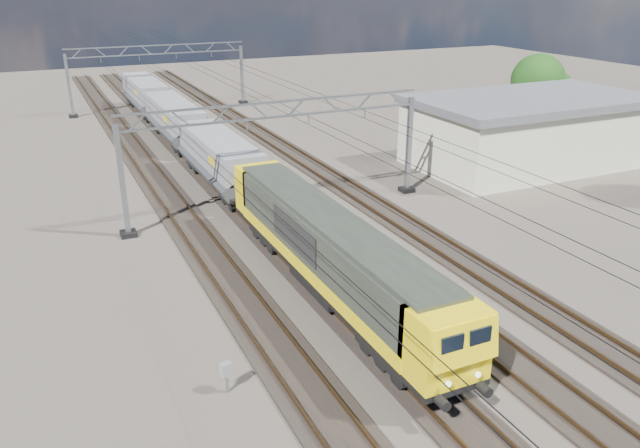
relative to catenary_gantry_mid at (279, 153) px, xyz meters
name	(u,v)px	position (x,y,z in m)	size (l,w,h in m)	color
ground	(306,233)	(0.00, -4.00, -3.91)	(160.00, 160.00, 0.00)	#2A2420
track_outer_west	(206,250)	(-6.00, -4.00, -3.83)	(2.60, 140.00, 0.30)	black
track_loco	(274,238)	(-2.00, -4.00, -3.83)	(2.60, 140.00, 0.30)	black
track_inner_east	(336,227)	(2.00, -4.00, -3.83)	(2.60, 140.00, 0.30)	black
track_outer_east	(393,217)	(6.00, -4.00, -3.83)	(2.60, 140.00, 0.30)	black
catenary_gantry_mid	(279,153)	(0.00, 0.00, 0.00)	(19.90, 0.90, 7.11)	gray
catenary_gantry_far	(160,75)	(0.00, 36.00, 0.00)	(19.90, 0.90, 7.11)	gray
overhead_wires	(256,111)	(0.00, 4.00, 1.84)	(12.03, 140.00, 0.53)	black
locomotive	(329,249)	(-2.00, -11.28, -1.58)	(2.76, 21.10, 3.62)	black
hopper_wagon_lead	(220,157)	(-2.00, 6.42, -1.67)	(3.38, 13.00, 3.25)	black
hopper_wagon_mid	(174,118)	(-2.00, 20.62, -1.67)	(3.38, 13.00, 3.25)	black
hopper_wagon_third	(145,93)	(-2.00, 34.82, -1.67)	(3.38, 13.00, 3.25)	black
trackside_cabinet	(226,370)	(-8.64, -16.56, -2.96)	(0.48, 0.41, 1.25)	gray
industrial_shed	(529,130)	(22.00, 2.00, -1.18)	(18.60, 10.60, 5.40)	silver
tree_far	(542,83)	(30.32, 9.79, 0.84)	(5.45, 5.05, 7.45)	#322616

